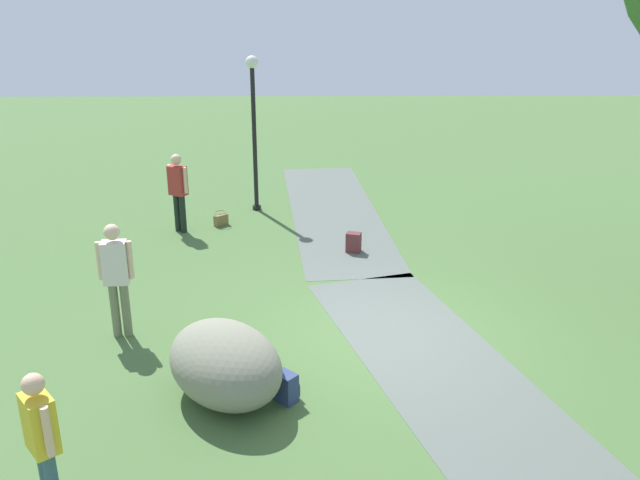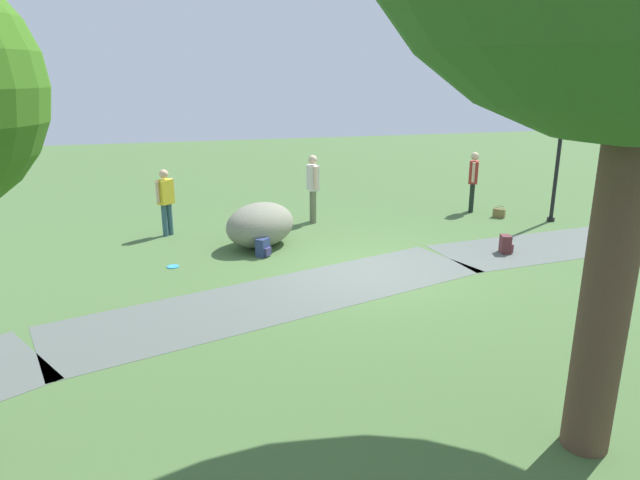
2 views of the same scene
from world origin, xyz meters
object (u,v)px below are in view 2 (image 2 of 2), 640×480
object	(u,v)px
man_near_boulder	(313,184)
passerby_on_path	(166,198)
backpack_by_boulder	(263,248)
spare_backpack_on_lawn	(506,244)
lamp_post	(560,139)
handbag_on_grass	(499,213)
woman_with_handbag	(473,178)
frisbee_on_grass	(173,267)
lawn_boulder	(260,225)

from	to	relation	value
man_near_boulder	passerby_on_path	world-z (taller)	man_near_boulder
backpack_by_boulder	spare_backpack_on_lawn	world-z (taller)	same
lamp_post	handbag_on_grass	world-z (taller)	lamp_post
backpack_by_boulder	woman_with_handbag	bearing A→B (deg)	-159.03
man_near_boulder	handbag_on_grass	xyz separation A→B (m)	(-5.05, 0.88, -0.90)
lamp_post	man_near_boulder	distance (m)	6.48
woman_with_handbag	passerby_on_path	xyz separation A→B (m)	(8.39, 0.20, -0.06)
woman_with_handbag	frisbee_on_grass	bearing A→B (deg)	17.77
lamp_post	spare_backpack_on_lawn	world-z (taller)	lamp_post
lawn_boulder	spare_backpack_on_lawn	bearing A→B (deg)	159.04
man_near_boulder	frisbee_on_grass	distance (m)	4.71
lawn_boulder	man_near_boulder	size ratio (longest dim) A/B	1.22
handbag_on_grass	spare_backpack_on_lawn	xyz separation A→B (m)	(1.65, 2.84, 0.05)
man_near_boulder	frisbee_on_grass	world-z (taller)	man_near_boulder
woman_with_handbag	spare_backpack_on_lawn	xyz separation A→B (m)	(1.25, 3.65, -0.80)
backpack_by_boulder	lawn_boulder	bearing A→B (deg)	-95.97
passerby_on_path	lamp_post	bearing A→B (deg)	172.39
backpack_by_boulder	frisbee_on_grass	bearing A→B (deg)	6.19
lawn_boulder	handbag_on_grass	world-z (taller)	lawn_boulder
man_near_boulder	spare_backpack_on_lawn	bearing A→B (deg)	132.48
man_near_boulder	backpack_by_boulder	bearing A→B (deg)	54.88
lamp_post	lawn_boulder	distance (m)	8.06
lamp_post	lawn_boulder	size ratio (longest dim) A/B	1.63
man_near_boulder	handbag_on_grass	distance (m)	5.20
lamp_post	frisbee_on_grass	distance (m)	10.17
woman_with_handbag	handbag_on_grass	size ratio (longest dim) A/B	4.43
spare_backpack_on_lawn	lawn_boulder	bearing A→B (deg)	-20.96
spare_backpack_on_lawn	frisbee_on_grass	bearing A→B (deg)	-7.84
lawn_boulder	handbag_on_grass	size ratio (longest dim) A/B	5.66
lawn_boulder	frisbee_on_grass	bearing A→B (deg)	26.25
lamp_post	frisbee_on_grass	bearing A→B (deg)	6.65
handbag_on_grass	lawn_boulder	bearing A→B (deg)	7.43
woman_with_handbag	spare_backpack_on_lawn	bearing A→B (deg)	71.05
frisbee_on_grass	backpack_by_boulder	bearing A→B (deg)	-173.81
woman_with_handbag	backpack_by_boulder	distance (m)	6.94
lawn_boulder	spare_backpack_on_lawn	size ratio (longest dim) A/B	5.44
handbag_on_grass	frisbee_on_grass	xyz separation A→B (m)	(8.74, 1.86, -0.13)
lawn_boulder	handbag_on_grass	distance (m)	6.82
passerby_on_path	backpack_by_boulder	distance (m)	3.08
lawn_boulder	backpack_by_boulder	size ratio (longest dim) A/B	5.44
handbag_on_grass	spare_backpack_on_lawn	bearing A→B (deg)	59.86
lawn_boulder	backpack_by_boulder	world-z (taller)	lawn_boulder
lawn_boulder	man_near_boulder	xyz separation A→B (m)	(-1.70, -1.76, 0.54)
man_near_boulder	frisbee_on_grass	xyz separation A→B (m)	(3.69, 2.74, -1.03)
woman_with_handbag	passerby_on_path	bearing A→B (deg)	1.35
handbag_on_grass	frisbee_on_grass	distance (m)	8.93
woman_with_handbag	handbag_on_grass	distance (m)	1.24
frisbee_on_grass	handbag_on_grass	bearing A→B (deg)	-167.98
man_near_boulder	passerby_on_path	xyz separation A→B (m)	(3.73, 0.26, -0.11)
backpack_by_boulder	man_near_boulder	bearing A→B (deg)	-125.12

